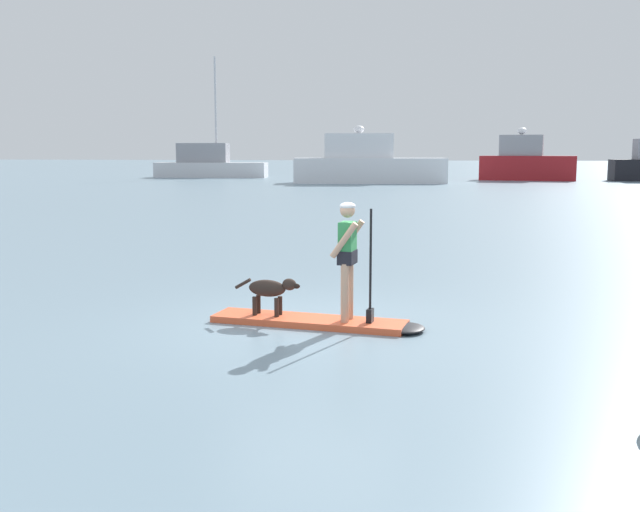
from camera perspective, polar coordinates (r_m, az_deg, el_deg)
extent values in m
plane|color=slate|center=(11.01, -0.89, -5.38)|extent=(400.00, 400.00, 0.00)
cube|color=#E55933|center=(11.00, -0.89, -5.12)|extent=(3.01, 1.06, 0.10)
ellipsoid|color=black|center=(10.64, 6.72, -5.63)|extent=(0.64, 0.71, 0.10)
cylinder|color=tan|center=(10.85, 2.32, -2.69)|extent=(0.12, 0.12, 0.87)
cylinder|color=tan|center=(10.60, 1.96, -2.94)|extent=(0.12, 0.12, 0.87)
cube|color=black|center=(10.64, 2.16, -0.09)|extent=(0.27, 0.39, 0.20)
cube|color=#338C4C|center=(10.61, 2.16, 1.08)|extent=(0.24, 0.36, 0.60)
sphere|color=tan|center=(10.56, 2.18, 3.61)|extent=(0.22, 0.22, 0.22)
ellipsoid|color=white|center=(10.56, 2.18, 3.94)|extent=(0.23, 0.23, 0.11)
cylinder|color=tan|center=(10.79, 2.43, 1.48)|extent=(0.43, 0.14, 0.54)
cylinder|color=tan|center=(10.42, 1.89, 1.25)|extent=(0.43, 0.14, 0.54)
cylinder|color=black|center=(10.57, 3.98, -0.79)|extent=(0.04, 0.04, 1.67)
cube|color=black|center=(10.71, 3.94, -4.68)|extent=(0.10, 0.19, 0.20)
ellipsoid|color=#2D231E|center=(11.12, -4.16, -2.53)|extent=(0.62, 0.30, 0.26)
ellipsoid|color=#2D231E|center=(10.98, -2.43, -2.24)|extent=(0.24, 0.19, 0.18)
ellipsoid|color=black|center=(10.95, -1.88, -2.37)|extent=(0.13, 0.10, 0.08)
cylinder|color=#2D231E|center=(11.26, -6.05, -2.16)|extent=(0.27, 0.08, 0.18)
cylinder|color=#2D231E|center=(11.18, -3.15, -3.89)|extent=(0.07, 0.07, 0.29)
cylinder|color=#2D231E|center=(11.04, -3.43, -4.05)|extent=(0.07, 0.07, 0.29)
cylinder|color=#2D231E|center=(11.31, -4.85, -3.77)|extent=(0.07, 0.07, 0.29)
cylinder|color=#2D231E|center=(11.17, -5.15, -3.93)|extent=(0.07, 0.07, 0.29)
cube|color=silver|center=(74.01, -8.50, 6.69)|extent=(11.28, 4.10, 1.48)
cube|color=gray|center=(74.25, -9.14, 7.99)|extent=(5.17, 2.74, 1.91)
cylinder|color=silver|center=(73.93, -8.19, 11.26)|extent=(0.20, 0.20, 10.29)
cylinder|color=silver|center=(74.25, -9.15, 8.18)|extent=(3.85, 0.53, 0.14)
cube|color=white|center=(60.09, 3.92, 6.70)|extent=(12.68, 5.07, 2.04)
cube|color=silver|center=(60.17, 3.05, 8.62)|extent=(5.85, 3.27, 1.98)
ellipsoid|color=white|center=(60.20, 3.06, 9.90)|extent=(0.90, 0.90, 0.60)
cube|color=maroon|center=(68.30, 15.97, 6.65)|extent=(8.64, 4.14, 2.18)
cube|color=gray|center=(68.22, 15.52, 8.36)|extent=(4.03, 2.70, 1.85)
ellipsoid|color=white|center=(68.24, 15.56, 9.42)|extent=(0.90, 0.90, 0.60)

